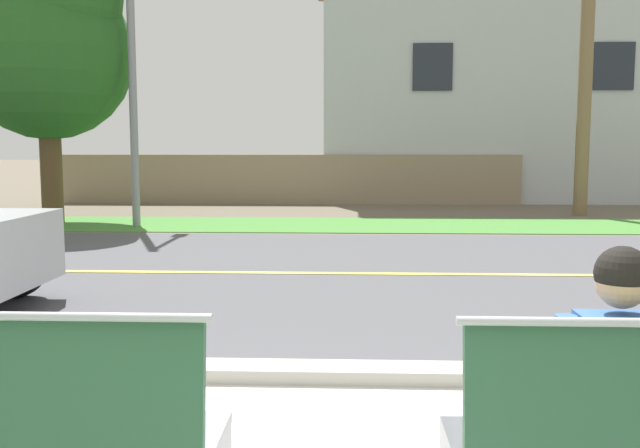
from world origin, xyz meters
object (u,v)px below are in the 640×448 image
Objects in this scene: shade_tree_left at (50,41)px; bench_left at (7,432)px; streetlamp at (135,41)px; seated_person_blue at (609,377)px.

bench_left is at bearing -67.97° from shade_tree_left.
shade_tree_left is (-1.81, 0.15, 0.03)m from streetlamp.
streetlamp is 1.12× the size of shade_tree_left.
bench_left is 12.41m from streetlamp.
streetlamp reaches higher than bench_left.
streetlamp is at bearing 104.23° from bench_left.
streetlamp reaches higher than shade_tree_left.
bench_left is 0.31× the size of shade_tree_left.
streetlamp reaches higher than seated_person_blue.
seated_person_blue is at bearing 3.83° from bench_left.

